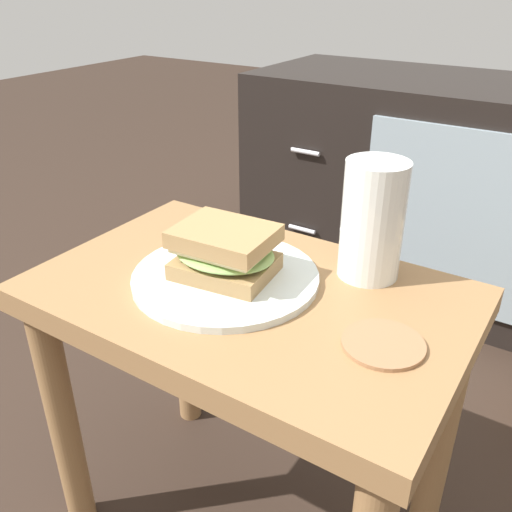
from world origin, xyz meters
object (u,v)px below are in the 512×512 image
(tv_cabinet, at_px, (428,188))
(plate, at_px, (226,277))
(beer_glass, at_px, (372,223))
(coaster, at_px, (383,344))
(sandwich_front, at_px, (225,251))

(tv_cabinet, xyz_separation_m, plate, (0.00, -0.95, 0.17))
(beer_glass, relative_size, coaster, 1.72)
(sandwich_front, height_order, beer_glass, beer_glass)
(sandwich_front, bearing_deg, tv_cabinet, 90.13)
(tv_cabinet, bearing_deg, coaster, -76.60)
(sandwich_front, bearing_deg, plate, 0.45)
(plate, distance_m, coaster, 0.23)
(coaster, bearing_deg, beer_glass, 119.09)
(tv_cabinet, height_order, plate, tv_cabinet)
(tv_cabinet, distance_m, sandwich_front, 0.97)
(tv_cabinet, bearing_deg, sandwich_front, -89.87)
(plate, distance_m, sandwich_front, 0.04)
(plate, xyz_separation_m, coaster, (0.23, -0.02, -0.00))
(beer_glass, distance_m, coaster, 0.18)
(tv_cabinet, xyz_separation_m, beer_glass, (0.15, -0.83, 0.25))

